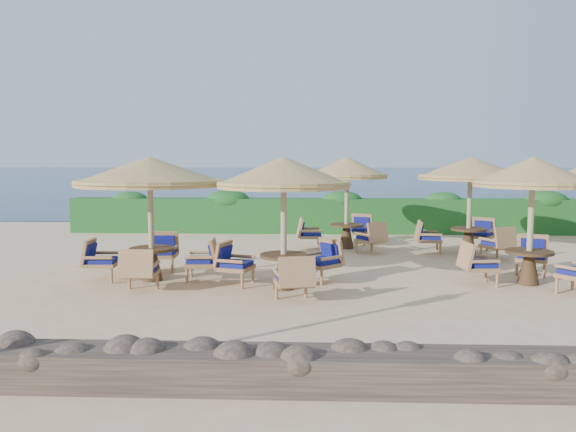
% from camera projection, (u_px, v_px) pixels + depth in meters
% --- Properties ---
extents(ground, '(120.00, 120.00, 0.00)m').
position_uv_depth(ground, '(337.00, 276.00, 12.56)').
color(ground, beige).
rests_on(ground, ground).
extents(sea, '(160.00, 160.00, 0.00)m').
position_uv_depth(sea, '(315.00, 175.00, 82.11)').
color(sea, '#0B2047').
rests_on(sea, ground).
extents(hedge, '(18.00, 0.90, 1.20)m').
position_uv_depth(hedge, '(328.00, 216.00, 19.65)').
color(hedge, '#184D1C').
rests_on(hedge, ground).
extents(stone_wall, '(15.00, 0.65, 0.44)m').
position_uv_depth(stone_wall, '(362.00, 371.00, 6.37)').
color(stone_wall, brown).
rests_on(stone_wall, ground).
extents(cafe_set_0, '(3.16, 3.16, 2.65)m').
position_uv_depth(cafe_set_0, '(150.00, 192.00, 11.87)').
color(cafe_set_0, tan).
rests_on(cafe_set_0, ground).
extents(cafe_set_1, '(2.78, 2.79, 2.65)m').
position_uv_depth(cafe_set_1, '(284.00, 196.00, 11.10)').
color(cafe_set_1, tan).
rests_on(cafe_set_1, ground).
extents(cafe_set_2, '(2.63, 2.76, 2.65)m').
position_uv_depth(cafe_set_2, '(532.00, 198.00, 11.52)').
color(cafe_set_2, tan).
rests_on(cafe_set_2, ground).
extents(cafe_set_3, '(2.60, 2.76, 2.65)m').
position_uv_depth(cafe_set_3, '(347.00, 187.00, 16.14)').
color(cafe_set_3, tan).
rests_on(cafe_set_3, ground).
extents(cafe_set_4, '(2.83, 2.82, 2.65)m').
position_uv_depth(cafe_set_4, '(470.00, 184.00, 15.20)').
color(cafe_set_4, tan).
rests_on(cafe_set_4, ground).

